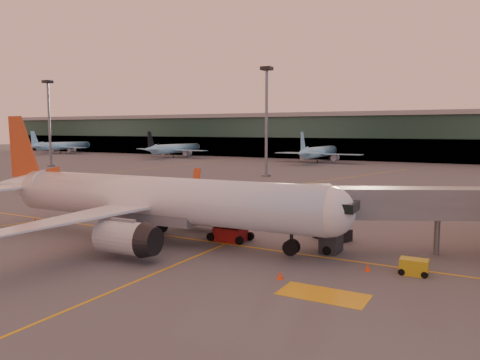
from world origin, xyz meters
The scene contains 14 objects.
ground centered at (0.00, 0.00, 0.00)m, with size 600.00×600.00×0.00m, color #4C4F54.
taxi_markings centered at (-7.32, 44.49, 0.01)m, with size 100.12×173.00×0.01m.
terminal centered at (0.00, 141.79, 8.76)m, with size 400.00×20.00×17.60m.
mast_west_far centered at (-90.00, 62.00, 14.86)m, with size 2.40×2.40×25.60m.
mast_west_near centered at (-20.00, 66.00, 14.86)m, with size 2.40×2.40×25.60m.
distant_aircraft_row centered at (-21.00, 118.00, 0.00)m, with size 290.00×34.00×13.00m.
main_airplane centered at (-2.43, 2.38, 4.12)m, with size 41.98×37.83×12.67m.
jet_bridge centered at (24.82, 11.47, 4.32)m, with size 25.01×14.38×6.15m.
catering_truck centered at (4.50, 6.41, 2.35)m, with size 5.35×2.44×4.14m.
gpu_cart centered at (22.67, 3.56, 0.61)m, with size 2.18×1.34×1.24m.
pushback_tug centered at (13.52, 11.89, 0.75)m, with size 4.05×3.06×1.85m.
cone_nose centered at (19.34, 2.77, 0.29)m, with size 0.47×0.47×0.59m.
cone_tail centered at (-20.55, 3.08, 0.28)m, with size 0.46×0.46×0.59m.
cone_fwd centered at (14.08, -2.37, 0.30)m, with size 0.49×0.49×0.62m.
Camera 1 is at (27.85, -33.53, 11.15)m, focal length 35.00 mm.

